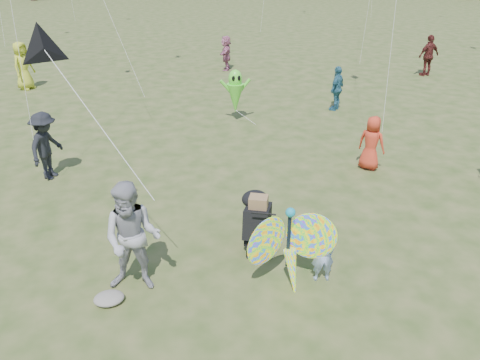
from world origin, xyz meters
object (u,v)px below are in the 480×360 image
crowd_c (337,88)px  alien_kite (235,93)px  adult_man (133,238)px  crowd_g (23,66)px  jogging_stroller (257,216)px  crowd_j (226,53)px  crowd_a (371,143)px  crowd_b (46,146)px  child_girl (323,254)px  crowd_h (429,56)px  butterfly_kite (290,249)px

crowd_c → alien_kite: bearing=-36.3°
adult_man → alien_kite: size_ratio=1.13×
crowd_g → jogging_stroller: size_ratio=1.67×
adult_man → crowd_c: (6.87, 8.66, -0.20)m
adult_man → jogging_stroller: size_ratio=1.73×
crowd_c → crowd_g: size_ratio=0.82×
adult_man → crowd_j: (4.02, 15.46, -0.19)m
crowd_j → jogging_stroller: (-1.75, -14.56, -0.18)m
crowd_a → crowd_b: crowd_b is taller
crowd_g → alien_kite: (7.70, -5.58, 0.02)m
crowd_j → jogging_stroller: bearing=7.6°
child_girl → adult_man: (-3.13, 0.39, 0.44)m
adult_man → crowd_b: adult_man is taller
crowd_a → crowd_b: bearing=38.7°
crowd_b → crowd_h: (14.91, 7.92, 0.05)m
crowd_b → butterfly_kite: bearing=-114.4°
alien_kite → crowd_a: bearing=-57.0°
jogging_stroller → alien_kite: size_ratio=0.65×
child_girl → crowd_h: crowd_h is taller
butterfly_kite → jogging_stroller: bearing=100.8°
child_girl → alien_kite: bearing=-85.8°
crowd_j → crowd_a: bearing=23.7°
crowd_c → butterfly_kite: (-4.35, -9.10, -0.03)m
crowd_j → alien_kite: 7.46m
crowd_h → butterfly_kite: crowd_h is taller
crowd_b → alien_kite: bearing=-34.5°
jogging_stroller → alien_kite: 7.22m
child_girl → jogging_stroller: size_ratio=0.96×
alien_kite → crowd_g: bearing=144.0°
jogging_stroller → child_girl: bearing=-35.7°
crowd_g → crowd_j: size_ratio=1.20×
crowd_a → alien_kite: (-2.78, 4.28, 0.26)m
child_girl → crowd_j: size_ratio=0.69×
crowd_h → butterfly_kite: (-10.21, -13.11, -0.15)m
child_girl → crowd_b: bearing=-39.9°
crowd_c → butterfly_kite: size_ratio=0.90×
adult_man → butterfly_kite: (2.53, -0.45, -0.23)m
adult_man → crowd_g: (-4.56, 13.64, -0.03)m
child_girl → crowd_j: crowd_j is taller
jogging_stroller → crowd_c: bearing=80.0°
child_girl → crowd_j: 15.88m
crowd_g → crowd_j: bearing=-46.0°
butterfly_kite → adult_man: bearing=170.0°
adult_man → crowd_h: (12.74, 12.67, -0.08)m
crowd_a → crowd_j: size_ratio=0.90×
child_girl → jogging_stroller: bearing=-52.0°
crowd_c → crowd_j: 7.37m
crowd_g → alien_kite: bearing=-93.9°
crowd_h → crowd_b: bearing=15.5°
crowd_b → crowd_j: bearing=-6.5°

